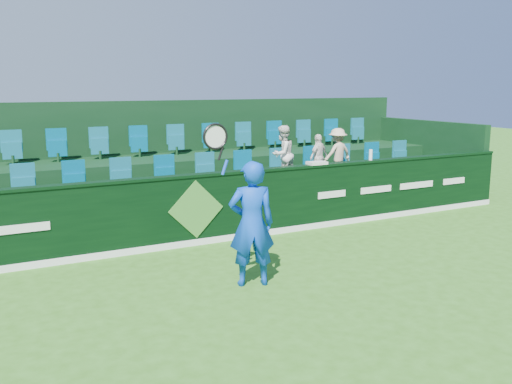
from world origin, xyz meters
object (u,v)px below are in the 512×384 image
spectator_right (337,153)px  towel (317,163)px  drinks_bottle (371,155)px  spectator_left (283,154)px  spectator_middle (319,157)px  tennis_player (251,223)px

spectator_right → towel: spectator_right is taller
spectator_right → drinks_bottle: 1.13m
spectator_left → spectator_middle: spectator_left is taller
spectator_left → towel: bearing=76.3°
spectator_left → towel: size_ratio=3.28×
spectator_left → towel: (0.16, -1.12, -0.07)m
tennis_player → spectator_middle: 5.15m
spectator_middle → spectator_left: bearing=-20.5°
tennis_player → spectator_middle: (3.67, 3.60, 0.37)m
tennis_player → spectator_right: size_ratio=2.14×
tennis_player → spectator_left: (2.69, 3.60, 0.49)m
tennis_player → drinks_bottle: size_ratio=10.58×
tennis_player → drinks_bottle: 4.97m
towel → drinks_bottle: 1.43m
tennis_player → spectator_left: bearing=53.2°
tennis_player → towel: (2.86, 2.48, 0.42)m
spectator_middle → towel: spectator_middle is taller
spectator_middle → towel: bearing=33.6°
spectator_left → tennis_player: bearing=31.2°
spectator_right → drinks_bottle: (0.07, -1.12, 0.08)m
tennis_player → spectator_middle: size_ratio=2.37×
spectator_middle → tennis_player: bearing=24.0°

